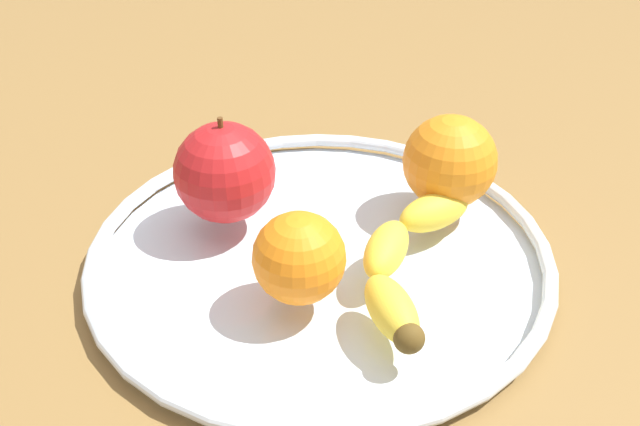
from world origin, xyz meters
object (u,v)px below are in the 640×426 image
(fruit_bowl, at_px, (320,252))
(banana, at_px, (405,257))
(apple, at_px, (225,172))
(orange_front_right, at_px, (299,258))
(orange_front_left, at_px, (450,161))

(fruit_bowl, height_order, banana, banana)
(banana, xyz_separation_m, apple, (-0.02, -0.16, 0.03))
(fruit_bowl, distance_m, apple, 0.10)
(orange_front_right, relative_size, orange_front_left, 0.85)
(banana, distance_m, orange_front_left, 0.11)
(banana, bearing_deg, orange_front_left, 176.14)
(orange_front_left, bearing_deg, fruit_bowl, -39.16)
(banana, relative_size, orange_front_left, 2.48)
(banana, distance_m, orange_front_right, 0.08)
(apple, relative_size, orange_front_left, 1.15)
(orange_front_right, bearing_deg, fruit_bowl, -172.44)
(apple, height_order, orange_front_left, apple)
(banana, distance_m, apple, 0.16)
(banana, xyz_separation_m, orange_front_right, (0.05, -0.06, 0.02))
(fruit_bowl, xyz_separation_m, orange_front_right, (0.06, 0.01, 0.04))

